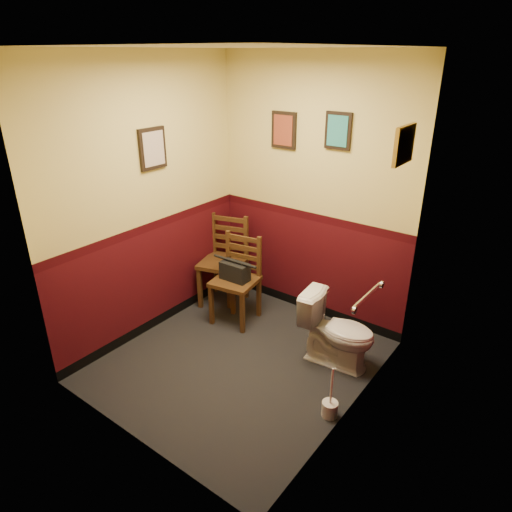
% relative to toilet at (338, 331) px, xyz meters
% --- Properties ---
extents(floor, '(2.20, 2.40, 0.00)m').
position_rel_toilet_xyz_m(floor, '(-0.72, -0.53, -0.34)').
color(floor, black).
rests_on(floor, ground).
extents(ceiling, '(2.20, 2.40, 0.00)m').
position_rel_toilet_xyz_m(ceiling, '(-0.72, -0.53, 2.36)').
color(ceiling, silver).
rests_on(ceiling, ground).
extents(wall_back, '(2.20, 0.00, 2.70)m').
position_rel_toilet_xyz_m(wall_back, '(-0.72, 0.67, 1.01)').
color(wall_back, '#3E0A10').
rests_on(wall_back, ground).
extents(wall_front, '(2.20, 0.00, 2.70)m').
position_rel_toilet_xyz_m(wall_front, '(-0.72, -1.73, 1.01)').
color(wall_front, '#3E0A10').
rests_on(wall_front, ground).
extents(wall_left, '(0.00, 2.40, 2.70)m').
position_rel_toilet_xyz_m(wall_left, '(-1.82, -0.53, 1.01)').
color(wall_left, '#3E0A10').
rests_on(wall_left, ground).
extents(wall_right, '(0.00, 2.40, 2.70)m').
position_rel_toilet_xyz_m(wall_right, '(0.38, -0.53, 1.01)').
color(wall_right, '#3E0A10').
rests_on(wall_right, ground).
extents(grab_bar, '(0.05, 0.56, 0.06)m').
position_rel_toilet_xyz_m(grab_bar, '(0.35, -0.28, 0.61)').
color(grab_bar, silver).
rests_on(grab_bar, wall_right).
extents(framed_print_back_a, '(0.28, 0.04, 0.36)m').
position_rel_toilet_xyz_m(framed_print_back_a, '(-1.07, 0.65, 1.61)').
color(framed_print_back_a, black).
rests_on(framed_print_back_a, wall_back).
extents(framed_print_back_b, '(0.26, 0.04, 0.34)m').
position_rel_toilet_xyz_m(framed_print_back_b, '(-0.47, 0.65, 1.66)').
color(framed_print_back_b, black).
rests_on(framed_print_back_b, wall_back).
extents(framed_print_left, '(0.04, 0.30, 0.38)m').
position_rel_toilet_xyz_m(framed_print_left, '(-1.80, -0.43, 1.51)').
color(framed_print_left, black).
rests_on(framed_print_left, wall_left).
extents(framed_print_right, '(0.04, 0.34, 0.28)m').
position_rel_toilet_xyz_m(framed_print_right, '(0.36, 0.07, 1.71)').
color(framed_print_right, olive).
rests_on(framed_print_right, wall_right).
extents(toilet, '(0.73, 0.46, 0.68)m').
position_rel_toilet_xyz_m(toilet, '(0.00, 0.00, 0.00)').
color(toilet, white).
rests_on(toilet, floor).
extents(toilet_brush, '(0.13, 0.13, 0.46)m').
position_rel_toilet_xyz_m(toilet_brush, '(0.29, -0.65, -0.26)').
color(toilet_brush, silver).
rests_on(toilet_brush, floor).
extents(chair_left, '(0.58, 0.58, 1.01)m').
position_rel_toilet_xyz_m(chair_left, '(-1.58, 0.28, 0.17)').
color(chair_left, '#412813').
rests_on(chair_left, floor).
extents(chair_right, '(0.50, 0.50, 0.93)m').
position_rel_toilet_xyz_m(chair_right, '(-1.23, 0.06, 0.13)').
color(chair_right, '#412813').
rests_on(chair_right, floor).
extents(handbag, '(0.31, 0.16, 0.22)m').
position_rel_toilet_xyz_m(handbag, '(-1.22, 0.02, 0.25)').
color(handbag, black).
rests_on(handbag, chair_right).
extents(tp_stack, '(0.24, 0.12, 0.21)m').
position_rel_toilet_xyz_m(tp_stack, '(-0.53, 0.52, -0.25)').
color(tp_stack, silver).
rests_on(tp_stack, floor).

